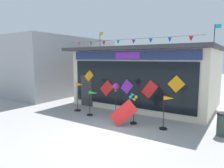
{
  "coord_description": "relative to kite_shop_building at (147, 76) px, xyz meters",
  "views": [
    {
      "loc": [
        4.74,
        -6.16,
        3.11
      ],
      "look_at": [
        -1.31,
        3.0,
        1.72
      ],
      "focal_mm": 32.63,
      "sensor_mm": 36.0,
      "label": 1
    }
  ],
  "objects": [
    {
      "name": "neighbour_building",
      "position": [
        -8.72,
        0.53,
        0.53
      ],
      "size": [
        5.3,
        9.9,
        4.88
      ],
      "primitive_type": "cube",
      "color": "#99999E",
      "rests_on": "ground_plane"
    },
    {
      "name": "ground_plane",
      "position": [
        0.85,
        -6.58,
        -1.91
      ],
      "size": [
        80.0,
        80.0,
        0.0
      ],
      "primitive_type": "plane",
      "color": "#9E9B99"
    },
    {
      "name": "display_kite_on_ground",
      "position": [
        1.06,
        -4.91,
        -1.27
      ],
      "size": [
        1.27,
        0.42,
        1.27
      ],
      "primitive_type": "cube",
      "rotation": [
        -0.33,
        0.79,
        0.0
      ],
      "color": "red",
      "rests_on": "ground_plane"
    },
    {
      "name": "wind_spinner_left",
      "position": [
        -1.24,
        -4.36,
        -1.0
      ],
      "size": [
        0.7,
        0.33,
        1.37
      ],
      "color": "black",
      "rests_on": "ground_plane"
    },
    {
      "name": "wind_spinner_far_left",
      "position": [
        -2.52,
        -3.99,
        -0.88
      ],
      "size": [
        0.67,
        0.39,
        1.69
      ],
      "color": "black",
      "rests_on": "ground_plane"
    },
    {
      "name": "wind_spinner_center_right",
      "position": [
        1.25,
        -4.34,
        -0.99
      ],
      "size": [
        0.36,
        0.32,
        1.49
      ],
      "color": "black",
      "rests_on": "ground_plane"
    },
    {
      "name": "wind_spinner_center_left",
      "position": [
        0.07,
        -4.03,
        -0.51
      ],
      "size": [
        0.38,
        0.38,
        1.85
      ],
      "color": "black",
      "rests_on": "ground_plane"
    },
    {
      "name": "trash_bin",
      "position": [
        4.97,
        -3.68,
        -1.43
      ],
      "size": [
        0.52,
        0.52,
        0.94
      ],
      "color": "#2D4238",
      "rests_on": "ground_plane"
    },
    {
      "name": "wind_spinner_right",
      "position": [
        2.84,
        -4.28,
        -0.9
      ],
      "size": [
        0.62,
        0.34,
        1.52
      ],
      "color": "black",
      "rests_on": "ground_plane"
    },
    {
      "name": "kite_shop_building",
      "position": [
        0.0,
        0.0,
        0.0
      ],
      "size": [
        8.85,
        6.25,
        5.11
      ],
      "color": "beige",
      "rests_on": "ground_plane"
    }
  ]
}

